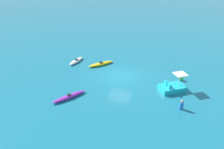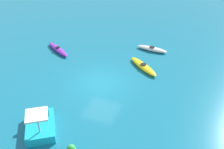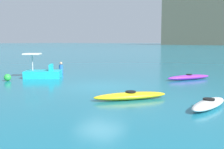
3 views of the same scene
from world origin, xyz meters
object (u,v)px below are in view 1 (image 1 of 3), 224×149
at_px(kayak_white, 76,61).
at_px(kayak_purple, 69,96).
at_px(kayak_yellow, 101,64).
at_px(person_near_shore, 181,105).
at_px(buoy_green, 181,79).
at_px(pedal_boat_cyan, 172,87).

relative_size(kayak_white, kayak_purple, 0.87).
xyz_separation_m(kayak_yellow, person_near_shore, (-9.74, 5.98, 0.22)).
xyz_separation_m(kayak_white, person_near_shore, (-12.98, 5.76, 0.22)).
height_order(kayak_purple, buoy_green, buoy_green).
relative_size(kayak_yellow, buoy_green, 6.70).
height_order(pedal_boat_cyan, buoy_green, pedal_boat_cyan).
bearing_deg(pedal_boat_cyan, kayak_white, -13.59).
bearing_deg(person_near_shore, kayak_purple, 9.96).
height_order(kayak_yellow, buoy_green, buoy_green).
distance_m(kayak_purple, person_near_shore, 9.86).
bearing_deg(buoy_green, person_near_shore, 93.77).
bearing_deg(kayak_white, kayak_purple, 113.68).
distance_m(pedal_boat_cyan, buoy_green, 2.43).
bearing_deg(pedal_boat_cyan, buoy_green, -106.51).
distance_m(kayak_white, pedal_boat_cyan, 12.29).
relative_size(kayak_purple, person_near_shore, 3.59).
relative_size(kayak_yellow, kayak_purple, 0.94).
bearing_deg(buoy_green, kayak_purple, 36.42).
relative_size(kayak_purple, pedal_boat_cyan, 1.12).
distance_m(kayak_purple, buoy_green, 11.63).
distance_m(kayak_yellow, pedal_boat_cyan, 9.25).
bearing_deg(kayak_yellow, person_near_shore, 148.43).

